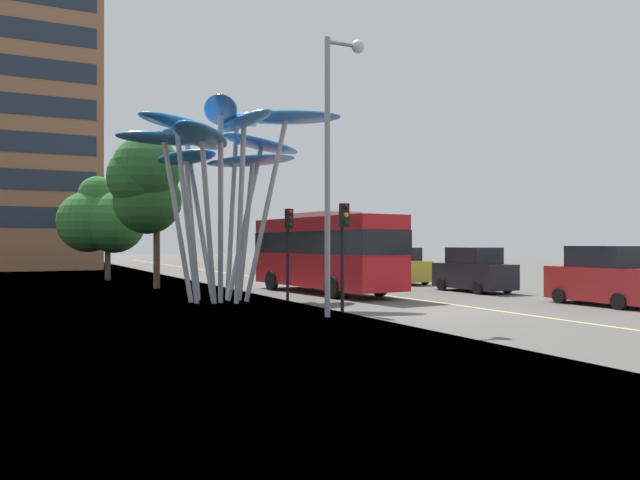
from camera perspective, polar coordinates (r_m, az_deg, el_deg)
name	(u,v)px	position (r m, az deg, el deg)	size (l,w,h in m)	color
ground	(424,314)	(21.61, 9.40, -6.69)	(120.00, 240.00, 0.10)	#54514F
red_bus	(324,249)	(29.48, 0.40, -0.86)	(3.43, 9.88, 3.79)	red
leaf_sculpture	(224,144)	(25.94, -8.73, 8.58)	(8.73, 8.28, 8.35)	#9EA0A5
traffic_light_kerb_near	(344,233)	(21.48, 2.16, 0.60)	(0.28, 0.42, 3.72)	black
traffic_light_kerb_far	(289,234)	(25.53, -2.87, 0.52)	(0.28, 0.42, 3.76)	black
car_parked_near	(604,278)	(26.10, 24.38, -3.14)	(1.92, 4.31, 2.26)	maroon
car_parked_mid	(474,271)	(31.34, 13.79, -2.76)	(1.98, 4.32, 2.15)	black
car_parked_far	(400,267)	(36.76, 7.28, -2.43)	(1.97, 3.90, 2.10)	gold
street_lamp	(335,142)	(20.46, 1.36, 8.86)	(1.44, 0.44, 9.05)	gray
tree_pavement_near	(145,183)	(32.94, -15.64, 5.00)	(3.79, 3.92, 7.77)	brown
tree_pavement_far	(105,216)	(41.99, -18.95, 2.06)	(5.42, 4.61, 6.61)	brown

